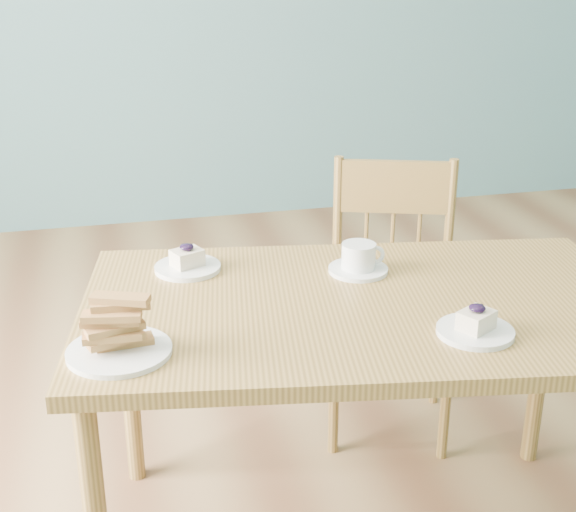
# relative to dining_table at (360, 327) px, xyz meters

# --- Properties ---
(dining_table) EXTENTS (1.35, 0.91, 0.67)m
(dining_table) POSITION_rel_dining_table_xyz_m (0.00, 0.00, 0.00)
(dining_table) COLOR olive
(dining_table) RESTS_ON ground
(dining_chair) EXTENTS (0.47, 0.46, 0.82)m
(dining_chair) POSITION_rel_dining_table_xyz_m (0.27, 0.50, -0.18)
(dining_chair) COLOR olive
(dining_chair) RESTS_ON ground
(cheesecake_plate_near) EXTENTS (0.16, 0.16, 0.07)m
(cheesecake_plate_near) POSITION_rel_dining_table_xyz_m (0.18, -0.21, 0.08)
(cheesecake_plate_near) COLOR silver
(cheesecake_plate_near) RESTS_ON dining_table
(cheesecake_plate_far) EXTENTS (0.16, 0.16, 0.07)m
(cheesecake_plate_far) POSITION_rel_dining_table_xyz_m (-0.36, 0.27, 0.08)
(cheesecake_plate_far) COLOR silver
(cheesecake_plate_far) RESTS_ON dining_table
(coffee_cup) EXTENTS (0.15, 0.15, 0.07)m
(coffee_cup) POSITION_rel_dining_table_xyz_m (0.05, 0.16, 0.10)
(coffee_cup) COLOR silver
(coffee_cup) RESTS_ON dining_table
(biscotti_plate) EXTENTS (0.21, 0.21, 0.12)m
(biscotti_plate) POSITION_rel_dining_table_xyz_m (-0.54, -0.12, 0.11)
(biscotti_plate) COLOR silver
(biscotti_plate) RESTS_ON dining_table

